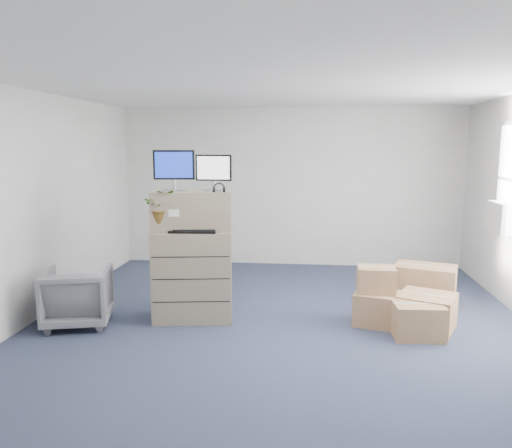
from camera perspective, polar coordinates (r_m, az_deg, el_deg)
The scene contains 17 objects.
ground at distance 5.80m, azimuth 2.42°, elevation -12.68°, with size 7.00×7.00×0.00m, color #2A334C.
wall_back at distance 8.93m, azimuth 3.91°, elevation 4.22°, with size 6.00×0.02×2.80m, color beige.
ac_unit at distance 7.30m, azimuth 26.35°, elevation 0.65°, with size 0.24×0.60×0.40m, color silver.
filing_cabinet_lower at distance 6.25m, azimuth -7.22°, elevation -5.76°, with size 0.96×0.58×1.11m, color gray.
filing_cabinet_upper at distance 6.15m, azimuth -7.33°, elevation 1.56°, with size 0.96×0.48×0.48m, color gray.
monitor_left at distance 6.14m, azimuth -9.35°, elevation 6.33°, with size 0.50×0.22×0.49m.
monitor_right at distance 6.08m, azimuth -4.87°, elevation 6.10°, with size 0.44×0.18×0.44m.
headphones at distance 5.91m, azimuth -4.25°, elevation 4.03°, with size 0.15×0.15×0.02m, color black.
keyboard at distance 5.99m, azimuth -7.20°, elevation -0.80°, with size 0.56×0.23×0.03m, color black.
mouse at distance 6.04m, azimuth -4.62°, elevation -0.64°, with size 0.10×0.06×0.04m, color silver.
water_bottle at distance 6.16m, azimuth -6.15°, elevation 0.75°, with size 0.08×0.08×0.29m, color #9B9EA3.
phone_dock at distance 6.13m, azimuth -7.99°, elevation -0.25°, with size 0.07×0.07×0.15m.
external_drive at distance 6.25m, azimuth -4.41°, elevation -0.16°, with size 0.24×0.18×0.07m, color black.
tissue_box at distance 6.23m, azimuth -4.26°, elevation 0.57°, with size 0.24×0.12×0.09m, color #447FEA.
potted_plant at distance 6.05m, azimuth -10.78°, elevation 1.33°, with size 0.47×0.50×0.41m.
office_chair at distance 6.39m, azimuth -19.70°, elevation -7.52°, with size 0.74×0.70×0.77m, color slate.
cardboard_boxes at distance 6.52m, azimuth 17.49°, elevation -8.23°, with size 1.48×1.74×0.70m.
Camera 1 is at (0.33, -5.38, 2.14)m, focal length 35.00 mm.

